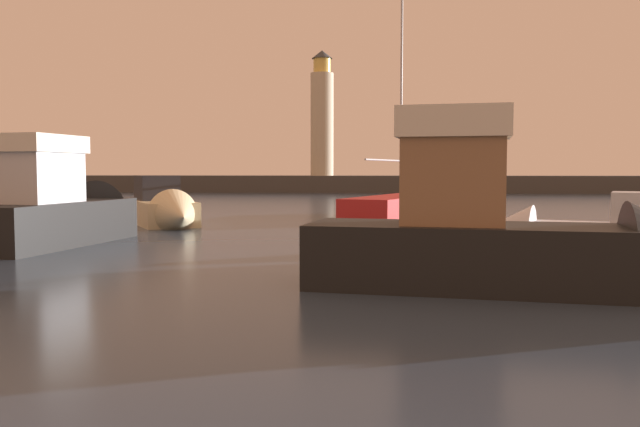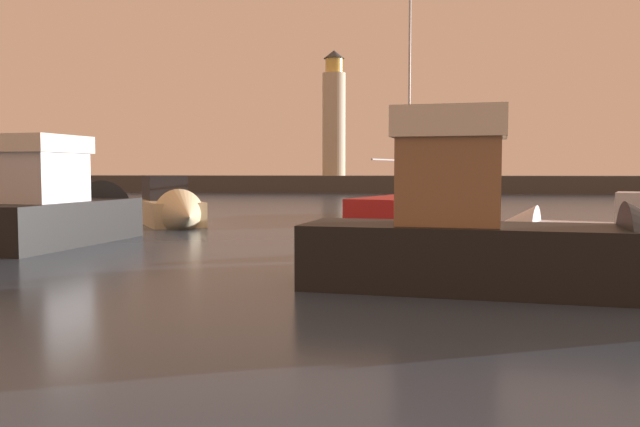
% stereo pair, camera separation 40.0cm
% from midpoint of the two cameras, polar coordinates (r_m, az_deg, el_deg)
% --- Properties ---
extents(ground_plane, '(220.00, 220.00, 0.00)m').
position_cam_midpoint_polar(ground_plane, '(36.01, 1.95, -0.02)').
color(ground_plane, '#2D3D51').
extents(breakwater, '(88.84, 5.83, 1.79)m').
position_cam_midpoint_polar(breakwater, '(71.00, 4.34, 2.55)').
color(breakwater, '#423F3D').
rests_on(breakwater, ground_plane).
extents(lighthouse, '(2.46, 2.46, 13.30)m').
position_cam_midpoint_polar(lighthouse, '(71.47, 1.37, 8.33)').
color(lighthouse, beige).
rests_on(lighthouse, breakwater).
extents(motorboat_0, '(6.55, 3.90, 2.17)m').
position_cam_midpoint_polar(motorboat_0, '(20.86, 22.23, -1.49)').
color(motorboat_0, silver).
rests_on(motorboat_0, ground_plane).
extents(motorboat_2, '(8.36, 3.35, 3.97)m').
position_cam_midpoint_polar(motorboat_2, '(13.47, 17.53, -2.05)').
color(motorboat_2, black).
rests_on(motorboat_2, ground_plane).
extents(motorboat_3, '(5.43, 7.17, 2.59)m').
position_cam_midpoint_polar(motorboat_3, '(29.00, -12.20, 0.38)').
color(motorboat_3, beige).
rests_on(motorboat_3, ground_plane).
extents(motorboat_5, '(3.62, 8.61, 3.92)m').
position_cam_midpoint_polar(motorboat_5, '(23.43, -20.03, 0.41)').
color(motorboat_5, black).
rests_on(motorboat_5, ground_plane).
extents(sailboat_moored, '(5.34, 9.18, 10.87)m').
position_cam_midpoint_polar(sailboat_moored, '(33.16, 7.45, 0.63)').
color(sailboat_moored, '#B21E1E').
rests_on(sailboat_moored, ground_plane).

